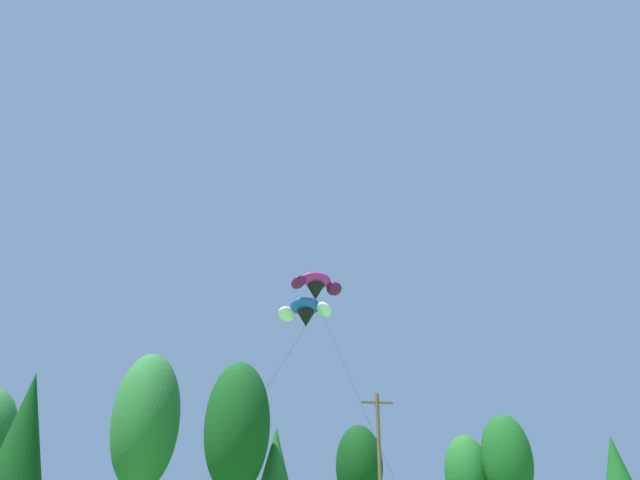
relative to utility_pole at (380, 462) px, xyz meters
The scene contains 11 objects.
treeline_tree_d 27.93m from the utility_pole, 158.17° to the left, with size 4.28×4.28×12.18m.
treeline_tree_e 23.37m from the utility_pole, 138.96° to the left, with size 5.89×5.89×15.13m.
treeline_tree_f 15.40m from the utility_pole, 128.36° to the left, with size 5.55×5.55×13.90m.
treeline_tree_g 15.50m from the utility_pole, 111.94° to the left, with size 3.53×3.53×8.77m.
treeline_tree_h 15.15m from the utility_pole, 82.86° to the left, with size 4.27×4.27×9.14m.
treeline_tree_i 18.40m from the utility_pole, 50.43° to the left, with size 4.05×4.05×8.32m.
treeline_tree_j 19.19m from the utility_pole, 39.49° to the left, with size 4.49×4.49×9.97m.
treeline_tree_k 28.15m from the utility_pole, 25.74° to the left, with size 3.42×3.42×8.28m.
utility_pole is the anchor object (origin of this frame).
parafoil_kite_high_blue_white 11.07m from the utility_pole, 150.51° to the right, with size 8.45×13.16×13.93m.
parafoil_kite_mid_magenta 12.37m from the utility_pole, 142.10° to the right, with size 4.88×10.19×15.14m.
Camera 1 is at (-2.30, -1.00, 2.53)m, focal length 32.09 mm.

